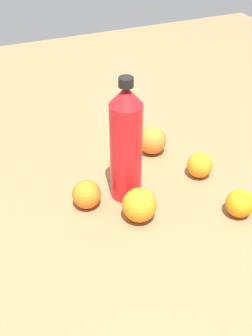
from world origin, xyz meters
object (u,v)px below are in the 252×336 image
object	(u,v)px
water_bottle	(126,144)
orange_2	(139,205)
orange_4	(240,203)
orange_3	(152,140)
orange_1	(200,165)
orange_0	(87,194)

from	to	relation	value
water_bottle	orange_2	size ratio (longest dim) A/B	3.90
orange_2	orange_4	bearing A→B (deg)	160.37
orange_2	orange_3	bearing A→B (deg)	-121.81
water_bottle	orange_3	world-z (taller)	water_bottle
orange_1	orange_4	xyz separation A→B (m)	(-0.01, 0.17, -0.00)
orange_0	orange_4	bearing A→B (deg)	152.14
orange_0	water_bottle	bearing A→B (deg)	-177.55
orange_1	orange_2	bearing A→B (deg)	22.49
orange_0	orange_1	size ratio (longest dim) A/B	1.03
orange_1	orange_4	distance (m)	0.17
orange_3	orange_4	xyz separation A→B (m)	(-0.07, 0.32, -0.01)
orange_3	orange_0	bearing A→B (deg)	30.91
orange_2	orange_4	world-z (taller)	orange_2
orange_0	orange_4	size ratio (longest dim) A/B	1.05
water_bottle	orange_0	world-z (taller)	water_bottle
orange_2	orange_3	size ratio (longest dim) A/B	1.01
water_bottle	orange_4	distance (m)	0.30
orange_4	orange_2	bearing A→B (deg)	-19.63
orange_0	orange_4	world-z (taller)	orange_0
orange_0	orange_3	xyz separation A→B (m)	(-0.25, -0.15, 0.01)
water_bottle	orange_0	size ratio (longest dim) A/B	4.52
water_bottle	orange_4	xyz separation A→B (m)	(-0.22, 0.17, -0.12)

